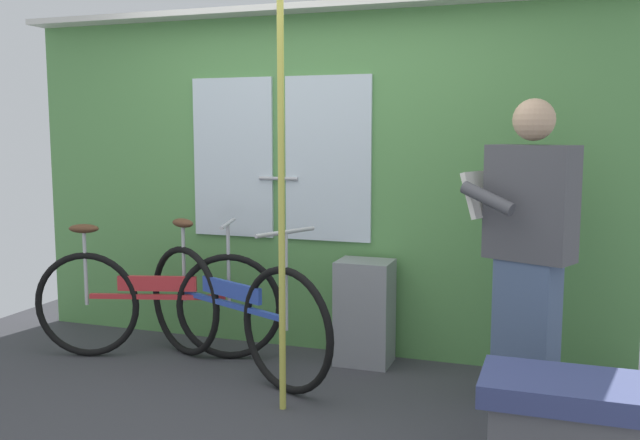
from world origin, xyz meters
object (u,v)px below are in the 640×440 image
bicycle_near_door (231,311)px  bicycle_leaning_behind (156,302)px  bench_seat_corner (563,425)px  handrail_pole (281,201)px  trash_bin_by_wall (365,312)px  passenger_reading_newspaper (527,248)px

bicycle_near_door → bicycle_leaning_behind: (-0.59, 0.09, -0.01)m
bench_seat_corner → bicycle_near_door: bearing=158.8°
bicycle_leaning_behind → handrail_pole: (1.12, -0.53, 0.76)m
bicycle_near_door → trash_bin_by_wall: 0.86m
bicycle_near_door → handrail_pole: 1.02m
handrail_pole → bench_seat_corner: handrail_pole is taller
trash_bin_by_wall → bench_seat_corner: bearing=-44.4°
bicycle_leaning_behind → handrail_pole: handrail_pole is taller
passenger_reading_newspaper → trash_bin_by_wall: (-1.01, 0.41, -0.54)m
bicycle_near_door → bicycle_leaning_behind: 0.59m
passenger_reading_newspaper → bench_seat_corner: (0.21, -0.78, -0.64)m
trash_bin_by_wall → handrail_pole: bearing=-103.9°
trash_bin_by_wall → bench_seat_corner: size_ratio=0.97×
bench_seat_corner → passenger_reading_newspaper: bearing=104.8°
bicycle_leaning_behind → trash_bin_by_wall: size_ratio=2.38×
bicycle_near_door → handrail_pole: (0.53, -0.45, 0.74)m
bicycle_leaning_behind → passenger_reading_newspaper: (2.35, -0.07, 0.51)m
handrail_pole → bench_seat_corner: 1.72m
bicycle_leaning_behind → passenger_reading_newspaper: 2.40m
bicycle_leaning_behind → bench_seat_corner: bicycle_leaning_behind is taller
passenger_reading_newspaper → bicycle_leaning_behind: bearing=22.4°
passenger_reading_newspaper → bench_seat_corner: 1.03m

